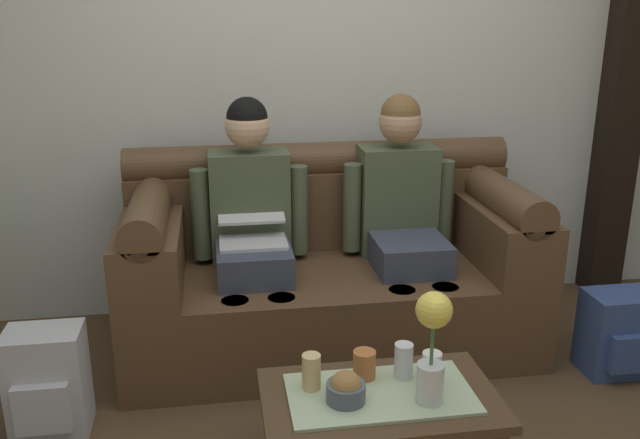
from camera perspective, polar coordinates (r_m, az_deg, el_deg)
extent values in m
cube|color=silver|center=(3.61, -0.73, 14.99)|extent=(6.00, 0.12, 2.90)
cube|color=black|center=(4.11, 24.76, 13.76)|extent=(0.20, 0.20, 2.90)
cube|color=#513823|center=(3.33, 0.86, -7.39)|extent=(1.94, 0.88, 0.42)
cube|color=#513823|center=(3.48, -0.04, 1.01)|extent=(1.94, 0.22, 0.40)
cylinder|color=#513823|center=(3.42, -0.04, 5.09)|extent=(1.94, 0.18, 0.18)
cube|color=#513823|center=(3.17, -14.11, -2.42)|extent=(0.28, 0.88, 0.28)
cylinder|color=#513823|center=(3.11, -14.36, 0.79)|extent=(0.18, 0.88, 0.18)
cube|color=#513823|center=(3.43, 14.70, -0.92)|extent=(0.28, 0.88, 0.28)
cylinder|color=#513823|center=(3.37, 14.94, 2.06)|extent=(0.18, 0.88, 0.18)
cube|color=#383D4C|center=(3.12, -5.63, -3.52)|extent=(0.34, 0.40, 0.15)
cylinder|color=#383D4C|center=(3.00, -7.09, -10.49)|extent=(0.12, 0.12, 0.42)
cylinder|color=#383D4C|center=(3.01, -3.22, -10.27)|extent=(0.12, 0.12, 0.42)
cube|color=#475138|center=(3.28, -6.00, 1.15)|extent=(0.38, 0.22, 0.54)
cylinder|color=#475138|center=(3.25, -10.08, 0.42)|extent=(0.09, 0.09, 0.44)
cylinder|color=#475138|center=(3.27, -1.83, 0.81)|extent=(0.09, 0.09, 0.44)
sphere|color=tan|center=(3.18, -6.20, 7.90)|extent=(0.21, 0.21, 0.21)
sphere|color=black|center=(3.17, -6.23, 8.61)|extent=(0.19, 0.19, 0.19)
cube|color=silver|center=(3.11, -5.70, -1.96)|extent=(0.31, 0.22, 0.02)
cube|color=silver|center=(3.21, -5.91, 0.69)|extent=(0.31, 0.21, 0.07)
cube|color=black|center=(3.20, -5.90, 0.60)|extent=(0.27, 0.18, 0.06)
cube|color=#383D4C|center=(3.24, 7.51, -2.77)|extent=(0.34, 0.40, 0.15)
cylinder|color=#383D4C|center=(3.10, 6.85, -9.49)|extent=(0.12, 0.12, 0.42)
cylinder|color=#383D4C|center=(3.16, 10.39, -9.14)|extent=(0.12, 0.12, 0.42)
cube|color=#475138|center=(3.40, 6.51, 1.70)|extent=(0.38, 0.22, 0.54)
cylinder|color=#475138|center=(3.31, 2.76, 1.02)|extent=(0.09, 0.09, 0.44)
cylinder|color=#475138|center=(3.44, 10.46, 1.35)|extent=(0.09, 0.09, 0.44)
sphere|color=tan|center=(3.29, 6.84, 8.22)|extent=(0.21, 0.21, 0.21)
sphere|color=brown|center=(3.29, 6.87, 8.91)|extent=(0.19, 0.19, 0.19)
cube|color=#47331E|center=(2.40, 5.12, -15.02)|extent=(0.82, 0.49, 0.04)
cube|color=#B2C69E|center=(2.39, 5.14, -14.54)|extent=(0.64, 0.34, 0.01)
cylinder|color=#47331E|center=(2.61, -4.06, -16.58)|extent=(0.06, 0.06, 0.31)
cylinder|color=#47331E|center=(2.75, 11.53, -14.99)|extent=(0.06, 0.06, 0.31)
cylinder|color=silver|center=(2.32, 9.33, -13.54)|extent=(0.09, 0.09, 0.14)
cylinder|color=#3D7538|center=(2.25, 9.52, -10.34)|extent=(0.01, 0.01, 0.16)
sphere|color=#E5CC4C|center=(2.20, 9.67, -7.59)|extent=(0.12, 0.12, 0.12)
cylinder|color=#4C5666|center=(2.32, 2.21, -14.47)|extent=(0.13, 0.13, 0.06)
sphere|color=olive|center=(2.30, 2.22, -13.99)|extent=(0.11, 0.11, 0.11)
cylinder|color=silver|center=(2.45, 7.11, -11.82)|extent=(0.07, 0.07, 0.13)
cylinder|color=white|center=(2.43, 9.47, -12.36)|extent=(0.07, 0.07, 0.12)
cylinder|color=#B26633|center=(2.44, 3.79, -12.19)|extent=(0.08, 0.08, 0.10)
cylinder|color=#DBB77A|center=(2.37, -0.74, -12.82)|extent=(0.07, 0.07, 0.13)
cube|color=#B7B7BC|center=(2.90, -22.12, -12.65)|extent=(0.29, 0.21, 0.44)
cube|color=#B7B7BC|center=(2.82, -22.55, -14.66)|extent=(0.20, 0.05, 0.20)
cube|color=#33477A|center=(3.40, 24.04, -8.76)|extent=(0.32, 0.22, 0.39)
cube|color=#33477A|center=(3.32, 25.13, -10.28)|extent=(0.22, 0.05, 0.17)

